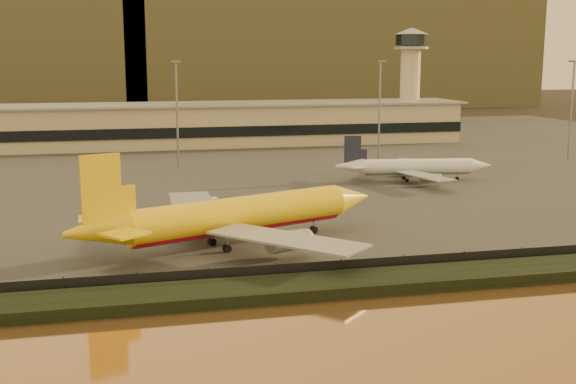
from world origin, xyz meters
name	(u,v)px	position (x,y,z in m)	size (l,w,h in m)	color
ground	(299,252)	(0.00, 0.00, 0.00)	(900.00, 900.00, 0.00)	black
embankment	(335,285)	(0.00, -17.00, 0.70)	(320.00, 7.00, 1.40)	black
tarmac	(212,159)	(0.00, 95.00, 0.10)	(320.00, 220.00, 0.20)	#2D2D2D
perimeter_fence	(325,270)	(0.00, -13.00, 1.30)	(300.00, 0.05, 2.20)	black
terminal_building	(150,126)	(-14.52, 125.55, 6.25)	(202.00, 25.00, 12.60)	tan
control_tower	(410,72)	(70.00, 131.00, 21.66)	(11.20, 11.20, 35.50)	tan
apron_light_masts	(285,103)	(15.00, 75.00, 15.70)	(152.20, 12.20, 25.40)	slate
distant_hills	(122,49)	(-20.74, 340.00, 31.39)	(470.00, 160.00, 70.00)	brown
dhl_cargo_jet	(235,216)	(-8.08, 4.65, 4.51)	(46.65, 44.21, 14.44)	#DCB00B
white_narrowbody_jet	(414,167)	(37.94, 50.32, 3.13)	(34.08, 32.94, 9.80)	silver
gse_vehicle_yellow	(329,196)	(13.72, 32.70, 1.14)	(4.17, 1.88, 1.88)	#DCB00B
gse_vehicle_white	(207,203)	(-8.96, 31.61, 1.08)	(3.91, 1.76, 1.76)	silver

